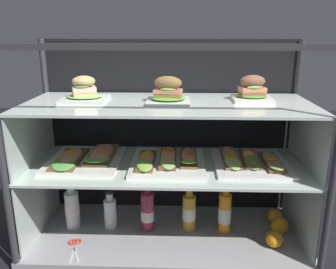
{
  "coord_description": "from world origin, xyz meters",
  "views": [
    {
      "loc": [
        0.06,
        -1.54,
        1.01
      ],
      "look_at": [
        0.0,
        0.0,
        0.55
      ],
      "focal_mm": 37.63,
      "sensor_mm": 36.0,
      "label": 1
    }
  ],
  "objects_px": {
    "juice_bottle_back_left": "(147,211)",
    "orange_fruit_near_left_post": "(274,239)",
    "juice_bottle_back_center": "(225,212)",
    "plated_roll_sandwich_right_of_center": "(252,91)",
    "orange_fruit_beside_bottles": "(275,216)",
    "open_sandwich_tray_right_of_center": "(86,158)",
    "juice_bottle_front_middle": "(110,213)",
    "kitchen_scissors": "(75,245)",
    "plated_roll_sandwich_far_left": "(84,92)",
    "plated_roll_sandwich_near_right_corner": "(169,93)",
    "juice_bottle_near_post": "(189,212)",
    "open_sandwich_tray_mid_left": "(250,161)",
    "juice_bottle_back_right": "(72,208)",
    "orange_fruit_rolled_forward": "(279,225)",
    "open_sandwich_tray_near_left_corner": "(168,161)"
  },
  "relations": [
    {
      "from": "open_sandwich_tray_near_left_corner",
      "to": "orange_fruit_near_left_post",
      "type": "height_order",
      "value": "open_sandwich_tray_near_left_corner"
    },
    {
      "from": "juice_bottle_back_left",
      "to": "orange_fruit_near_left_post",
      "type": "xyz_separation_m",
      "value": [
        0.6,
        -0.13,
        -0.06
      ]
    },
    {
      "from": "juice_bottle_near_post",
      "to": "plated_roll_sandwich_right_of_center",
      "type": "bearing_deg",
      "value": 6.93
    },
    {
      "from": "orange_fruit_beside_bottles",
      "to": "orange_fruit_rolled_forward",
      "type": "bearing_deg",
      "value": -90.13
    },
    {
      "from": "open_sandwich_tray_mid_left",
      "to": "orange_fruit_rolled_forward",
      "type": "relative_size",
      "value": 4.58
    },
    {
      "from": "plated_roll_sandwich_far_left",
      "to": "juice_bottle_back_left",
      "type": "distance_m",
      "value": 0.66
    },
    {
      "from": "juice_bottle_back_center",
      "to": "orange_fruit_near_left_post",
      "type": "bearing_deg",
      "value": -31.02
    },
    {
      "from": "juice_bottle_back_center",
      "to": "open_sandwich_tray_right_of_center",
      "type": "bearing_deg",
      "value": -179.45
    },
    {
      "from": "plated_roll_sandwich_right_of_center",
      "to": "juice_bottle_near_post",
      "type": "relative_size",
      "value": 0.75
    },
    {
      "from": "orange_fruit_beside_bottles",
      "to": "orange_fruit_rolled_forward",
      "type": "xyz_separation_m",
      "value": [
        -0.0,
        -0.09,
        0.0
      ]
    },
    {
      "from": "juice_bottle_back_left",
      "to": "orange_fruit_beside_bottles",
      "type": "relative_size",
      "value": 3.29
    },
    {
      "from": "orange_fruit_near_left_post",
      "to": "open_sandwich_tray_right_of_center",
      "type": "bearing_deg",
      "value": 172.1
    },
    {
      "from": "juice_bottle_back_right",
      "to": "orange_fruit_rolled_forward",
      "type": "height_order",
      "value": "juice_bottle_back_right"
    },
    {
      "from": "plated_roll_sandwich_far_left",
      "to": "plated_roll_sandwich_right_of_center",
      "type": "xyz_separation_m",
      "value": [
        0.77,
        0.03,
        0.0
      ]
    },
    {
      "from": "plated_roll_sandwich_near_right_corner",
      "to": "open_sandwich_tray_near_left_corner",
      "type": "distance_m",
      "value": 0.32
    },
    {
      "from": "open_sandwich_tray_near_left_corner",
      "to": "orange_fruit_rolled_forward",
      "type": "distance_m",
      "value": 0.65
    },
    {
      "from": "open_sandwich_tray_right_of_center",
      "to": "orange_fruit_beside_bottles",
      "type": "bearing_deg",
      "value": 5.21
    },
    {
      "from": "open_sandwich_tray_mid_left",
      "to": "juice_bottle_near_post",
      "type": "relative_size",
      "value": 1.61
    },
    {
      "from": "open_sandwich_tray_mid_left",
      "to": "juice_bottle_near_post",
      "type": "height_order",
      "value": "open_sandwich_tray_mid_left"
    },
    {
      "from": "open_sandwich_tray_right_of_center",
      "to": "juice_bottle_near_post",
      "type": "relative_size",
      "value": 1.65
    },
    {
      "from": "plated_roll_sandwich_right_of_center",
      "to": "orange_fruit_rolled_forward",
      "type": "relative_size",
      "value": 2.14
    },
    {
      "from": "kitchen_scissors",
      "to": "juice_bottle_back_right",
      "type": "bearing_deg",
      "value": 107.9
    },
    {
      "from": "plated_roll_sandwich_near_right_corner",
      "to": "plated_roll_sandwich_right_of_center",
      "type": "xyz_separation_m",
      "value": [
        0.38,
        0.06,
        -0.0
      ]
    },
    {
      "from": "juice_bottle_near_post",
      "to": "kitchen_scissors",
      "type": "bearing_deg",
      "value": -163.06
    },
    {
      "from": "open_sandwich_tray_mid_left",
      "to": "juice_bottle_back_center",
      "type": "distance_m",
      "value": 0.29
    },
    {
      "from": "open_sandwich_tray_mid_left",
      "to": "juice_bottle_back_left",
      "type": "xyz_separation_m",
      "value": [
        -0.49,
        0.01,
        -0.28
      ]
    },
    {
      "from": "juice_bottle_back_left",
      "to": "orange_fruit_near_left_post",
      "type": "relative_size",
      "value": 3.27
    },
    {
      "from": "juice_bottle_front_middle",
      "to": "kitchen_scissors",
      "type": "bearing_deg",
      "value": -129.51
    },
    {
      "from": "plated_roll_sandwich_right_of_center",
      "to": "orange_fruit_beside_bottles",
      "type": "height_order",
      "value": "plated_roll_sandwich_right_of_center"
    },
    {
      "from": "juice_bottle_back_left",
      "to": "juice_bottle_near_post",
      "type": "height_order",
      "value": "juice_bottle_back_left"
    },
    {
      "from": "plated_roll_sandwich_near_right_corner",
      "to": "orange_fruit_rolled_forward",
      "type": "distance_m",
      "value": 0.85
    },
    {
      "from": "orange_fruit_beside_bottles",
      "to": "juice_bottle_back_left",
      "type": "bearing_deg",
      "value": -173.29
    },
    {
      "from": "open_sandwich_tray_near_left_corner",
      "to": "juice_bottle_front_middle",
      "type": "bearing_deg",
      "value": 172.76
    },
    {
      "from": "open_sandwich_tray_near_left_corner",
      "to": "orange_fruit_near_left_post",
      "type": "distance_m",
      "value": 0.61
    },
    {
      "from": "juice_bottle_front_middle",
      "to": "open_sandwich_tray_mid_left",
      "type": "bearing_deg",
      "value": -2.0
    },
    {
      "from": "juice_bottle_back_right",
      "to": "juice_bottle_back_left",
      "type": "distance_m",
      "value": 0.38
    },
    {
      "from": "juice_bottle_back_right",
      "to": "juice_bottle_near_post",
      "type": "relative_size",
      "value": 1.06
    },
    {
      "from": "juice_bottle_back_right",
      "to": "plated_roll_sandwich_right_of_center",
      "type": "bearing_deg",
      "value": 2.16
    },
    {
      "from": "open_sandwich_tray_near_left_corner",
      "to": "plated_roll_sandwich_near_right_corner",
      "type": "bearing_deg",
      "value": 31.21
    },
    {
      "from": "plated_roll_sandwich_near_right_corner",
      "to": "juice_bottle_back_left",
      "type": "xyz_separation_m",
      "value": [
        -0.11,
        0.02,
        -0.6
      ]
    },
    {
      "from": "plated_roll_sandwich_right_of_center",
      "to": "orange_fruit_near_left_post",
      "type": "distance_m",
      "value": 0.69
    },
    {
      "from": "open_sandwich_tray_mid_left",
      "to": "juice_bottle_near_post",
      "type": "xyz_separation_m",
      "value": [
        -0.28,
        0.02,
        -0.28
      ]
    },
    {
      "from": "juice_bottle_back_center",
      "to": "plated_roll_sandwich_right_of_center",
      "type": "bearing_deg",
      "value": 22.33
    },
    {
      "from": "plated_roll_sandwich_far_left",
      "to": "open_sandwich_tray_mid_left",
      "type": "relative_size",
      "value": 0.53
    },
    {
      "from": "plated_roll_sandwich_right_of_center",
      "to": "juice_bottle_back_right",
      "type": "xyz_separation_m",
      "value": [
        -0.87,
        -0.03,
        -0.59
      ]
    },
    {
      "from": "plated_roll_sandwich_far_left",
      "to": "open_sandwich_tray_mid_left",
      "type": "bearing_deg",
      "value": -1.39
    },
    {
      "from": "open_sandwich_tray_mid_left",
      "to": "juice_bottle_back_left",
      "type": "relative_size",
      "value": 1.49
    },
    {
      "from": "plated_roll_sandwich_near_right_corner",
      "to": "orange_fruit_near_left_post",
      "type": "bearing_deg",
      "value": -12.56
    },
    {
      "from": "open_sandwich_tray_near_left_corner",
      "to": "juice_bottle_back_left",
      "type": "height_order",
      "value": "open_sandwich_tray_near_left_corner"
    },
    {
      "from": "juice_bottle_back_center",
      "to": "orange_fruit_rolled_forward",
      "type": "relative_size",
      "value": 2.97
    }
  ]
}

